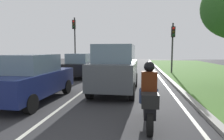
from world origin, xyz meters
The scene contains 11 objects.
ground_plane centered at (0.00, 14.00, 0.00)m, with size 60.00×60.00×0.00m, color #2D2D30.
lane_line_center centered at (-0.70, 14.00, 0.00)m, with size 0.12×32.00×0.01m, color silver.
lane_line_right_edge centered at (3.60, 14.00, 0.00)m, with size 0.12×32.00×0.01m, color silver.
curb_right centered at (4.10, 14.00, 0.06)m, with size 0.24×48.00×0.12m, color #9E9B93.
car_suv_ahead centered at (0.93, 9.32, 1.17)m, with size 2.08×4.55×2.28m.
car_sedan_left_lane centered at (-2.17, 7.23, 0.92)m, with size 1.94×4.35×1.86m.
car_hatchback_far centered at (-2.28, 13.91, 0.88)m, with size 1.75×3.71×1.78m.
motorcycle centered at (2.28, 5.22, 0.57)m, with size 0.40×1.90×1.01m.
rider_person centered at (2.28, 5.27, 1.19)m, with size 0.50×0.40×1.16m.
traffic_light_near_right centered at (4.92, 17.32, 2.90)m, with size 0.32×0.50×4.34m.
traffic_light_overhead_left centered at (-4.50, 19.31, 3.59)m, with size 0.32×0.50×5.33m.
Camera 1 is at (1.99, 0.25, 2.03)m, focal length 30.55 mm.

